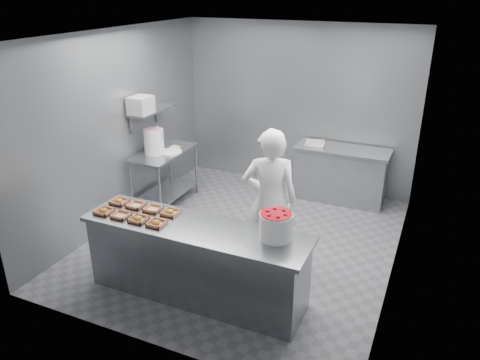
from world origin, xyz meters
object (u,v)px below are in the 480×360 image
object	(u,v)px
appliance	(141,105)
prep_table	(165,170)
strawberry_tub	(276,225)
service_counter	(196,261)
tray_2	(138,219)
tray_1	(121,215)
tray_5	(136,205)
tray_7	(170,212)
tray_6	(153,209)
tray_3	(156,223)
tray_0	(104,211)
glaze_bucket	(154,141)
tray_4	(119,201)
worker	(270,201)
back_counter	(340,174)

from	to	relation	value
appliance	prep_table	bearing A→B (deg)	57.38
strawberry_tub	appliance	size ratio (longest dim) A/B	1.04
service_counter	tray_2	xyz separation A→B (m)	(-0.64, -0.14, 0.47)
tray_1	tray_5	bearing A→B (deg)	90.00
tray_7	strawberry_tub	size ratio (longest dim) A/B	0.54
tray_6	prep_table	bearing A→B (deg)	119.20
tray_6	tray_7	bearing A→B (deg)	-0.00
tray_3	appliance	xyz separation A→B (m)	(-1.42, 1.83, 0.77)
tray_6	strawberry_tub	xyz separation A→B (m)	(1.53, -0.02, 0.13)
tray_0	appliance	world-z (taller)	appliance
service_counter	glaze_bucket	size ratio (longest dim) A/B	5.54
tray_7	appliance	xyz separation A→B (m)	(-1.42, 1.54, 0.77)
service_counter	tray_0	xyz separation A→B (m)	(-1.12, -0.14, 0.47)
tray_4	worker	bearing A→B (deg)	24.74
service_counter	tray_3	bearing A→B (deg)	-160.47
tray_5	tray_6	size ratio (longest dim) A/B	1.00
tray_2	glaze_bucket	world-z (taller)	glaze_bucket
tray_2	tray_3	bearing A→B (deg)	0.00
service_counter	tray_2	size ratio (longest dim) A/B	13.88
tray_3	tray_4	world-z (taller)	same
service_counter	tray_4	distance (m)	1.23
service_counter	glaze_bucket	bearing A→B (deg)	133.50
tray_5	strawberry_tub	bearing A→B (deg)	-0.61
back_counter	tray_2	world-z (taller)	tray_2
worker	glaze_bucket	size ratio (longest dim) A/B	3.90
tray_4	tray_3	bearing A→B (deg)	-21.68
tray_0	worker	bearing A→B (deg)	32.37
tray_2	tray_0	bearing A→B (deg)	180.00
tray_5	glaze_bucket	world-z (taller)	glaze_bucket
glaze_bucket	tray_5	bearing A→B (deg)	-63.19
tray_3	tray_6	bearing A→B (deg)	129.62
service_counter	prep_table	bearing A→B (deg)	130.24
tray_4	tray_7	size ratio (longest dim) A/B	1.00
tray_7	appliance	world-z (taller)	appliance
tray_4	tray_1	bearing A→B (deg)	-49.67
back_counter	tray_3	distance (m)	3.67
glaze_bucket	strawberry_tub	bearing A→B (deg)	-32.93
appliance	back_counter	bearing A→B (deg)	29.92
tray_0	tray_4	bearing A→B (deg)	90.00
strawberry_tub	appliance	distance (m)	3.19
tray_0	tray_3	world-z (taller)	same
tray_3	worker	xyz separation A→B (m)	(0.93, 1.05, -0.01)
tray_6	glaze_bucket	world-z (taller)	glaze_bucket
tray_3	worker	size ratio (longest dim) A/B	0.10
tray_5	tray_6	distance (m)	0.24
worker	appliance	bearing A→B (deg)	-40.20
service_counter	prep_table	size ratio (longest dim) A/B	2.17
tray_6	worker	distance (m)	1.40
tray_0	tray_2	distance (m)	0.48
tray_4	worker	world-z (taller)	worker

